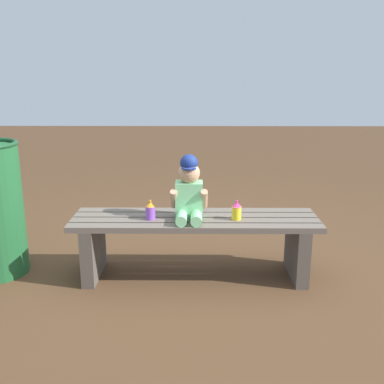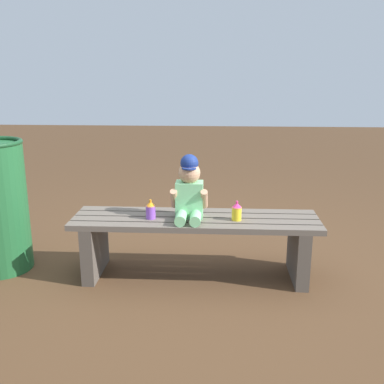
% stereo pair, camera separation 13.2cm
% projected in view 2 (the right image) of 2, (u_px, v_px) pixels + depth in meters
% --- Properties ---
extents(ground_plane, '(16.00, 16.00, 0.00)m').
position_uv_depth(ground_plane, '(195.00, 275.00, 3.00)').
color(ground_plane, '#4C331E').
extents(park_bench, '(1.56, 0.41, 0.40)m').
position_uv_depth(park_bench, '(195.00, 236.00, 2.92)').
color(park_bench, '#60564C').
rests_on(park_bench, ground_plane).
extents(child_figure, '(0.23, 0.27, 0.40)m').
position_uv_depth(child_figure, '(189.00, 191.00, 2.83)').
color(child_figure, '#7FCC8C').
rests_on(child_figure, park_bench).
extents(sippy_cup_left, '(0.06, 0.06, 0.12)m').
position_uv_depth(sippy_cup_left, '(151.00, 210.00, 2.85)').
color(sippy_cup_left, '#8C4CCC').
rests_on(sippy_cup_left, park_bench).
extents(sippy_cup_right, '(0.06, 0.06, 0.12)m').
position_uv_depth(sippy_cup_right, '(237.00, 211.00, 2.82)').
color(sippy_cup_right, yellow).
rests_on(sippy_cup_right, park_bench).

